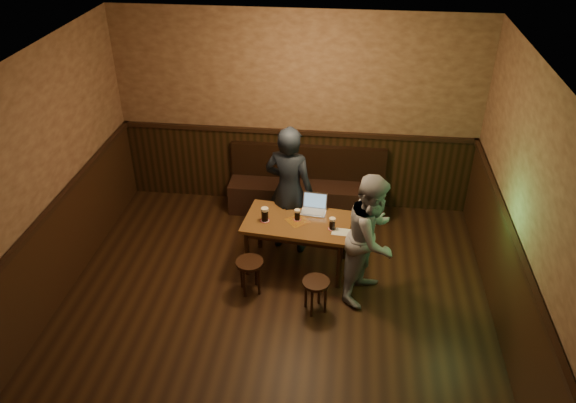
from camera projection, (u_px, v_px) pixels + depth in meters
The scene contains 12 objects.
room at pixel (267, 244), 5.46m from camera, with size 5.04×6.04×2.84m.
bench at pixel (307, 191), 8.05m from camera, with size 2.20×0.50×0.95m.
pub_table at pixel (298, 227), 6.78m from camera, with size 1.34×0.86×0.68m.
stool_left at pixel (250, 267), 6.51m from camera, with size 0.42×0.42×0.43m.
stool_right at pixel (316, 287), 6.24m from camera, with size 0.38×0.38×0.41m.
pint_left at pixel (265, 214), 6.69m from camera, with size 0.12×0.12×0.18m.
pint_mid at pixel (297, 215), 6.72m from camera, with size 0.09×0.09×0.14m.
pint_right at pixel (332, 223), 6.55m from camera, with size 0.10×0.10×0.15m.
laptop at pixel (314, 207), 6.89m from camera, with size 0.32×0.27×0.21m.
menu at pixel (341, 232), 6.53m from camera, with size 0.22×0.15×0.00m, color silver.
person_suit at pixel (289, 190), 6.99m from camera, with size 0.63×0.41×1.72m, color black.
person_grey at pixel (372, 238), 6.26m from camera, with size 0.76×0.59×1.57m, color gray.
Camera 1 is at (0.72, -4.15, 4.44)m, focal length 35.00 mm.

